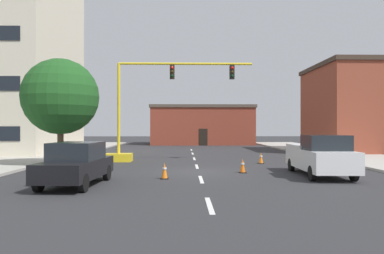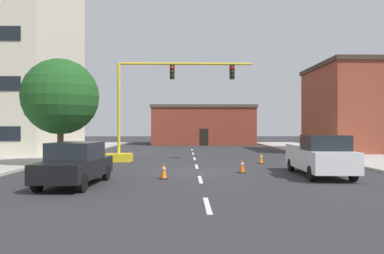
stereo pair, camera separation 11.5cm
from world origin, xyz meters
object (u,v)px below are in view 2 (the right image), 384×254
Objects in this scene: traffic_cone_roadside_b at (242,166)px; traffic_cone_roadside_c at (164,171)px; traffic_cone_roadside_a at (261,158)px; traffic_signal_gantry at (138,128)px; pickup_truck_white at (319,156)px; sedan_black_near_left at (75,163)px; tree_left_near at (60,97)px.

traffic_cone_roadside_c is (-3.91, -2.15, 0.00)m from traffic_cone_roadside_b.
traffic_cone_roadside_b is at bearing -112.15° from traffic_cone_roadside_a.
traffic_signal_gantry reaches higher than traffic_cone_roadside_c.
traffic_signal_gantry is 8.53m from traffic_cone_roadside_a.
traffic_signal_gantry is 12.51m from pickup_truck_white.
sedan_black_near_left reaches higher than traffic_cone_roadside_a.
traffic_cone_roadside_b is at bearing 28.88° from traffic_cone_roadside_c.
traffic_cone_roadside_c is (3.45, 1.80, -0.52)m from sedan_black_near_left.
tree_left_near is 8.61× the size of traffic_cone_roadside_b.
traffic_cone_roadside_b is at bearing -16.11° from tree_left_near.
traffic_cone_roadside_b is at bearing -46.62° from traffic_signal_gantry.
tree_left_near is at bearing 113.10° from sedan_black_near_left.
tree_left_near reaches higher than sedan_black_near_left.
traffic_cone_roadside_a is (8.13, -1.71, -1.94)m from traffic_signal_gantry.
traffic_signal_gantry is 1.58× the size of tree_left_near.
pickup_truck_white is at bearing -38.57° from traffic_signal_gantry.
traffic_signal_gantry reaches higher than tree_left_near.
pickup_truck_white is at bearing 14.04° from sedan_black_near_left.
tree_left_near is 1.17× the size of pickup_truck_white.
sedan_black_near_left reaches higher than traffic_cone_roadside_b.
sedan_black_near_left is 6.22× the size of traffic_cone_roadside_a.
pickup_truck_white is 7.54m from traffic_cone_roadside_c.
traffic_cone_roadside_a is at bearing 67.85° from traffic_cone_roadside_b.
pickup_truck_white is 3.81m from traffic_cone_roadside_b.
pickup_truck_white is at bearing -19.02° from traffic_cone_roadside_b.
pickup_truck_white reaches higher than sedan_black_near_left.
traffic_cone_roadside_a is at bearing 104.76° from pickup_truck_white.
traffic_cone_roadside_c is at bearing -38.68° from tree_left_near.
sedan_black_near_left is at bearing -152.45° from traffic_cone_roadside_c.
traffic_signal_gantry is at bearing 83.52° from sedan_black_near_left.
traffic_cone_roadside_c reaches higher than traffic_cone_roadside_a.
tree_left_near is at bearing 163.89° from traffic_cone_roadside_b.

